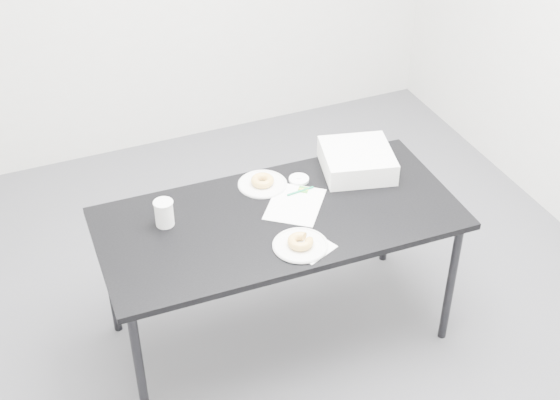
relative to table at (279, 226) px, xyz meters
name	(u,v)px	position (x,y,z in m)	size (l,w,h in m)	color
floor	(266,331)	(-0.06, 0.04, -0.70)	(4.00, 4.00, 0.00)	#454549
table	(279,226)	(0.00, 0.00, 0.00)	(1.68, 0.82, 0.76)	black
scorecard	(295,204)	(0.10, 0.05, 0.06)	(0.24, 0.30, 0.00)	white
logo_patch	(303,190)	(0.18, 0.14, 0.06)	(0.05, 0.05, 0.00)	green
pen	(300,191)	(0.16, 0.13, 0.06)	(0.01, 0.01, 0.14)	#0B8352
napkin	(311,247)	(0.04, -0.26, 0.06)	(0.17, 0.17, 0.00)	white
plate_near	(300,245)	(0.00, -0.24, 0.06)	(0.24, 0.24, 0.01)	silver
donut_near	(300,241)	(0.00, -0.24, 0.09)	(0.11, 0.11, 0.04)	gold
plate_far	(262,184)	(0.02, 0.26, 0.06)	(0.24, 0.24, 0.01)	silver
donut_far	(262,180)	(0.02, 0.26, 0.08)	(0.11, 0.11, 0.04)	gold
coffee_cup	(164,213)	(-0.50, 0.14, 0.12)	(0.08, 0.08, 0.13)	white
cup_lid	(299,179)	(0.20, 0.22, 0.06)	(0.10, 0.10, 0.01)	white
bakery_box	(357,160)	(0.50, 0.20, 0.11)	(0.34, 0.34, 0.11)	white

